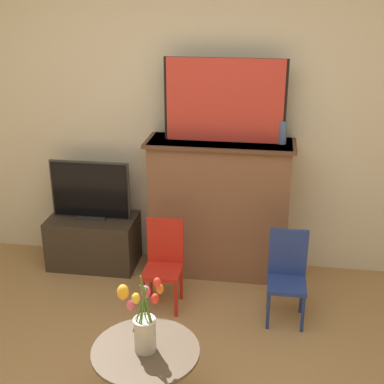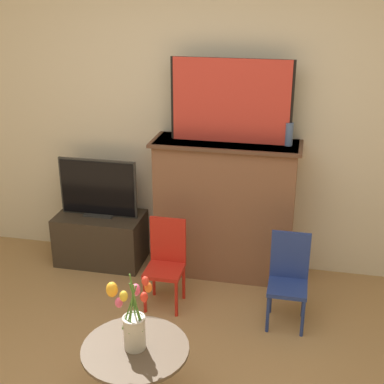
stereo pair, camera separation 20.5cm
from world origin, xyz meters
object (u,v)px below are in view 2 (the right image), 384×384
at_px(tv_monitor, 98,189).
at_px(chair_red, 166,259).
at_px(painting, 231,101).
at_px(vase_tulips, 133,322).
at_px(chair_blue, 288,275).

distance_m(tv_monitor, chair_red, 0.93).
relative_size(painting, tv_monitor, 1.39).
height_order(painting, vase_tulips, painting).
height_order(tv_monitor, chair_red, tv_monitor).
bearing_deg(chair_blue, painting, 131.46).
relative_size(painting, chair_blue, 1.38).
bearing_deg(vase_tulips, tv_monitor, 117.03).
xyz_separation_m(tv_monitor, chair_red, (0.71, -0.50, -0.31)).
relative_size(chair_blue, vase_tulips, 1.43).
bearing_deg(vase_tulips, chair_red, 96.46).
bearing_deg(tv_monitor, vase_tulips, -62.97).
height_order(painting, tv_monitor, painting).
distance_m(painting, chair_blue, 1.35).
xyz_separation_m(painting, chair_red, (-0.38, -0.55, -1.09)).
xyz_separation_m(chair_blue, vase_tulips, (-0.77, -1.11, 0.27)).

